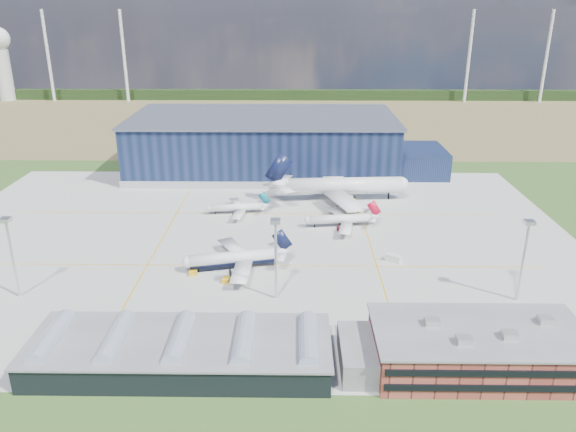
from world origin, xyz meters
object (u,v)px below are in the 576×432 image
object	(u,v)px
light_mast_east	(525,248)
car_b	(188,332)
gse_tug_b	(226,280)
gse_van_a	(219,320)
light_mast_center	(276,246)
airliner_red	(339,215)
airliner_widebody	(344,177)
airliner_regional	(236,204)
gse_tug_a	(193,272)
gse_van_b	(394,258)
gse_tug_c	(358,219)
gse_van_c	(412,317)
car_a	(235,281)
light_mast_west	(10,245)
hangar	(270,146)
airliner_navy	(233,252)
ops_building	(478,348)

from	to	relation	value
light_mast_east	car_b	bearing A→B (deg)	-168.13
gse_tug_b	gse_van_a	size ratio (longest dim) A/B	0.46
light_mast_center	airliner_red	size ratio (longest dim) A/B	0.81
airliner_widebody	airliner_regional	xyz separation A→B (m)	(-41.83, -15.99, -5.62)
gse_tug_a	gse_van_b	distance (m)	61.25
light_mast_center	car_b	world-z (taller)	light_mast_center
gse_tug_a	gse_tug_b	xyz separation A→B (m)	(10.20, -4.83, -0.12)
gse_tug_c	car_b	size ratio (longest dim) A/B	0.90
gse_van_c	car_a	world-z (taller)	gse_van_c
airliner_widebody	gse_tug_c	size ratio (longest dim) A/B	20.23
gse_van_c	light_mast_east	bearing A→B (deg)	-69.01
light_mast_west	airliner_red	world-z (taller)	light_mast_west
gse_tug_c	car_b	bearing A→B (deg)	-120.70
light_mast_west	airliner_red	xyz separation A→B (m)	(90.80, 52.00, -10.82)
airliner_red	gse_van_a	world-z (taller)	airliner_red
hangar	gse_tug_c	xyz separation A→B (m)	(35.48, -66.71, -10.97)
hangar	airliner_red	world-z (taller)	hangar
light_mast_east	airliner_regional	bearing A→B (deg)	141.85
airliner_navy	airliner_regional	size ratio (longest dim) A/B	1.37
car_b	airliner_navy	bearing A→B (deg)	8.01
airliner_navy	light_mast_east	bearing A→B (deg)	153.62
gse_tug_a	ops_building	bearing A→B (deg)	-35.82
gse_tug_b	gse_tug_a	bearing A→B (deg)	159.39
car_b	airliner_red	bearing A→B (deg)	-11.17
light_mast_west	gse_van_b	size ratio (longest dim) A/B	4.73
airliner_red	airliner_regional	size ratio (longest dim) A/B	1.14
airliner_navy	gse_tug_b	xyz separation A→B (m)	(-1.35, -8.74, -4.95)
airliner_navy	gse_tug_b	world-z (taller)	airliner_navy
hangar	airliner_red	bearing A→B (deg)	-68.97
car_b	gse_van_c	bearing A→B (deg)	-63.84
airliner_navy	car_b	world-z (taller)	airliner_navy
light_mast_center	gse_tug_a	xyz separation A→B (m)	(-24.93, 14.09, -14.70)
car_a	light_mast_east	bearing A→B (deg)	-111.28
gse_tug_c	ops_building	bearing A→B (deg)	-77.20
light_mast_west	car_b	distance (m)	54.58
airliner_red	airliner_widebody	bearing A→B (deg)	-103.67
hangar	gse_van_b	world-z (taller)	hangar
gse_van_c	airliner_navy	bearing A→B (deg)	58.61
hangar	gse_van_b	distance (m)	110.55
airliner_red	gse_van_b	world-z (taller)	airliner_red
light_mast_center	gse_tug_b	bearing A→B (deg)	147.82
light_mast_center	gse_tug_c	bearing A→B (deg)	64.03
airliner_navy	car_b	size ratio (longest dim) A/B	10.49
gse_tug_c	gse_van_c	bearing A→B (deg)	-82.87
ops_building	gse_tug_c	size ratio (longest dim) A/B	15.69
hangar	car_b	bearing A→B (deg)	-95.39
hangar	airliner_regional	xyz separation A→B (m)	(-10.21, -60.09, -7.57)
airliner_red	car_a	bearing A→B (deg)	46.25
light_mast_west	airliner_widebody	world-z (taller)	light_mast_west
light_mast_east	gse_tug_a	size ratio (longest dim) A/B	6.58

